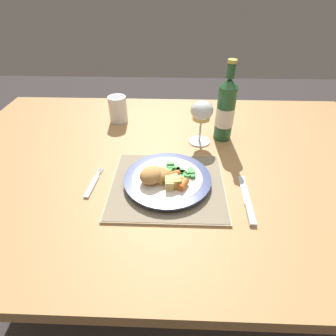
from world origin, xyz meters
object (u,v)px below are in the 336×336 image
object	(u,v)px
dining_table	(171,178)
dinner_plate	(167,180)
fork	(93,184)
table_knife	(248,203)
wine_glass	(202,113)
bottle	(225,110)
drinking_cup	(118,109)

from	to	relation	value
dining_table	dinner_plate	bearing A→B (deg)	-93.12
dining_table	fork	world-z (taller)	fork
fork	table_knife	distance (m)	0.42
table_knife	wine_glass	size ratio (longest dim) A/B	1.24
fork	bottle	distance (m)	0.49
dinner_plate	bottle	size ratio (longest dim) A/B	0.90
fork	bottle	size ratio (longest dim) A/B	0.48
dinner_plate	fork	size ratio (longest dim) A/B	1.86
dining_table	dinner_plate	size ratio (longest dim) A/B	6.10
wine_glass	drinking_cup	xyz separation A→B (m)	(-0.31, 0.15, -0.06)
table_knife	bottle	bearing A→B (deg)	94.25
table_knife	fork	bearing A→B (deg)	171.81
dinner_plate	drinking_cup	bearing A→B (deg)	118.52
fork	wine_glass	size ratio (longest dim) A/B	0.87
dinner_plate	bottle	distance (m)	0.33
dining_table	bottle	bearing A→B (deg)	37.79
wine_glass	bottle	xyz separation A→B (m)	(0.08, 0.03, -0.00)
dining_table	table_knife	world-z (taller)	table_knife
dinner_plate	table_knife	world-z (taller)	dinner_plate
wine_glass	drinking_cup	bearing A→B (deg)	154.54
dinner_plate	wine_glass	distance (m)	0.27
bottle	drinking_cup	xyz separation A→B (m)	(-0.39, 0.12, -0.05)
bottle	dining_table	bearing A→B (deg)	-142.21
dinner_plate	fork	bearing A→B (deg)	-177.18
table_knife	bottle	distance (m)	0.35
wine_glass	dining_table	bearing A→B (deg)	-131.54
bottle	table_knife	bearing A→B (deg)	-85.75
dinner_plate	drinking_cup	world-z (taller)	drinking_cup
dining_table	fork	xyz separation A→B (m)	(-0.21, -0.13, 0.08)
dinner_plate	table_knife	distance (m)	0.22
table_knife	drinking_cup	distance (m)	0.61
dining_table	wine_glass	size ratio (longest dim) A/B	9.84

